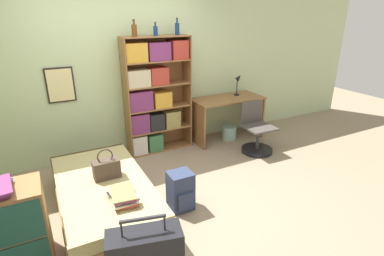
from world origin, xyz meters
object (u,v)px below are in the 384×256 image
object	(u,v)px
book_stack_on_bed	(123,196)
bottle_green	(134,30)
dresser	(5,233)
bottle_brown	(155,31)
desk	(227,110)
waste_bin	(229,133)
desk_lamp	(238,81)
handbag	(106,168)
bed	(104,196)
bottle_clear	(177,29)
backpack	(181,191)
desk_chair	(256,137)
bookcase	(153,95)

from	to	relation	value
book_stack_on_bed	bottle_green	bearing A→B (deg)	66.44
dresser	bottle_brown	xyz separation A→B (m)	(2.10, 1.73, 1.50)
book_stack_on_bed	desk	xyz separation A→B (m)	(2.32, 1.64, 0.08)
waste_bin	desk_lamp	bearing A→B (deg)	31.15
bottle_brown	waste_bin	bearing A→B (deg)	-6.69
handbag	desk_lamp	xyz separation A→B (m)	(2.64, 1.20, 0.50)
bed	desk_lamp	xyz separation A→B (m)	(2.71, 1.25, 0.81)
book_stack_on_bed	desk_lamp	size ratio (longest dim) A/B	1.02
handbag	bottle_green	size ratio (longest dim) A/B	1.52
bottle_clear	waste_bin	xyz separation A→B (m)	(0.92, -0.15, -1.80)
desk	backpack	size ratio (longest dim) A/B	2.72
bottle_green	backpack	bearing A→B (deg)	-92.50
bottle_clear	bottle_brown	bearing A→B (deg)	-179.33
bottle_brown	bottle_clear	world-z (taller)	bottle_clear
book_stack_on_bed	bottle_brown	xyz separation A→B (m)	(1.07, 1.73, 1.46)
desk_lamp	waste_bin	world-z (taller)	desk_lamp
dresser	bottle_brown	size ratio (longest dim) A/B	4.13
handbag	waste_bin	size ratio (longest dim) A/B	1.37
bed	desk_chair	size ratio (longest dim) A/B	2.30
handbag	desk	xyz separation A→B (m)	(2.37, 1.10, 0.02)
dresser	desk_chair	world-z (taller)	desk_chair
handbag	desk_lamp	world-z (taller)	desk_lamp
book_stack_on_bed	bottle_brown	world-z (taller)	bottle_brown
backpack	bed	bearing A→B (deg)	155.42
desk_lamp	backpack	size ratio (longest dim) A/B	0.83
handbag	backpack	bearing A→B (deg)	-29.90
bottle_brown	bottle_green	bearing A→B (deg)	-179.90
bed	dresser	bearing A→B (deg)	-152.15
bed	dresser	distance (m)	1.06
book_stack_on_bed	bottle_brown	distance (m)	2.50
bed	bookcase	size ratio (longest dim) A/B	1.01
book_stack_on_bed	waste_bin	distance (m)	2.85
book_stack_on_bed	waste_bin	xyz separation A→B (m)	(2.34, 1.58, -0.33)
bookcase	desk_lamp	distance (m)	1.61
bed	bottle_brown	xyz separation A→B (m)	(1.18, 1.24, 1.71)
desk_lamp	bed	bearing A→B (deg)	-155.24
dresser	bottle_green	xyz separation A→B (m)	(1.78, 1.73, 1.52)
backpack	bottle_green	bearing A→B (deg)	87.50
bookcase	desk_chair	size ratio (longest dim) A/B	2.27
desk_chair	backpack	xyz separation A→B (m)	(-1.77, -0.84, -0.02)
dresser	waste_bin	world-z (taller)	dresser
dresser	bottle_green	size ratio (longest dim) A/B	3.43
bottle_green	desk	distance (m)	2.10
book_stack_on_bed	desk_chair	distance (m)	2.64
handbag	waste_bin	distance (m)	2.63
bottle_brown	dresser	bearing A→B (deg)	-140.52
bottle_green	backpack	distance (m)	2.33
dresser	backpack	distance (m)	1.72
bed	handbag	xyz separation A→B (m)	(0.07, 0.05, 0.31)
handbag	bed	bearing A→B (deg)	-141.05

